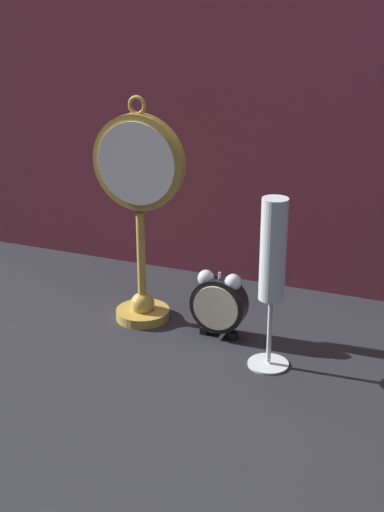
# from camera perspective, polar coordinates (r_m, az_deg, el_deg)

# --- Properties ---
(ground_plane) EXTENTS (4.00, 4.00, 0.00)m
(ground_plane) POSITION_cam_1_polar(r_m,az_deg,el_deg) (1.09, -1.59, -8.00)
(ground_plane) COLOR #232328
(fabric_backdrop_drape) EXTENTS (1.27, 0.01, 0.79)m
(fabric_backdrop_drape) POSITION_cam_1_polar(r_m,az_deg,el_deg) (1.26, 4.34, 14.91)
(fabric_backdrop_drape) COLOR brown
(fabric_backdrop_drape) RESTS_ON ground_plane
(pocket_watch_on_stand) EXTENTS (0.15, 0.09, 0.37)m
(pocket_watch_on_stand) POSITION_cam_1_polar(r_m,az_deg,el_deg) (1.14, -4.21, 3.74)
(pocket_watch_on_stand) COLOR gold
(pocket_watch_on_stand) RESTS_ON ground_plane
(alarm_clock_twin_bell) EXTENTS (0.09, 0.03, 0.11)m
(alarm_clock_twin_bell) POSITION_cam_1_polar(r_m,az_deg,el_deg) (1.12, 2.17, -3.67)
(alarm_clock_twin_bell) COLOR black
(alarm_clock_twin_bell) RESTS_ON ground_plane
(champagne_flute) EXTENTS (0.06, 0.06, 0.26)m
(champagne_flute) POSITION_cam_1_polar(r_m,az_deg,el_deg) (1.00, 6.46, -0.66)
(champagne_flute) COLOR silver
(champagne_flute) RESTS_ON ground_plane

